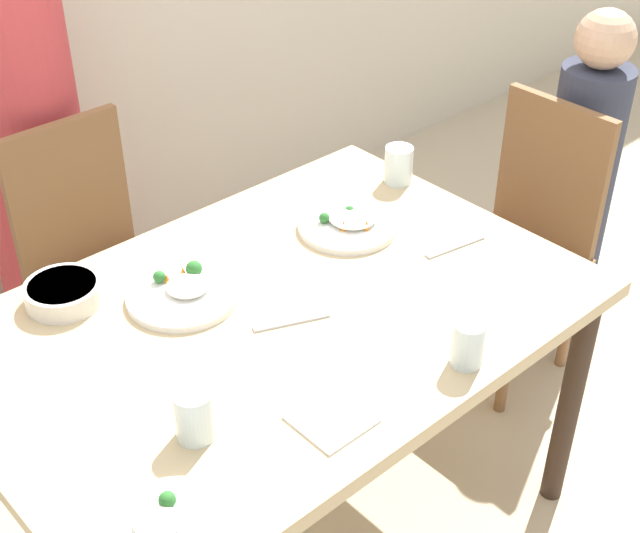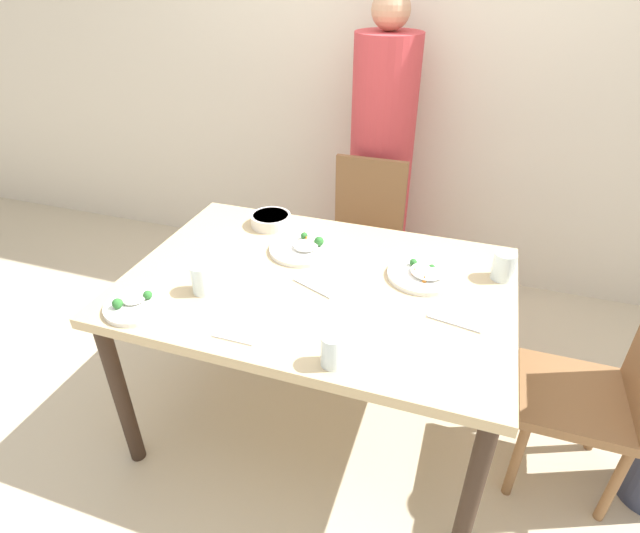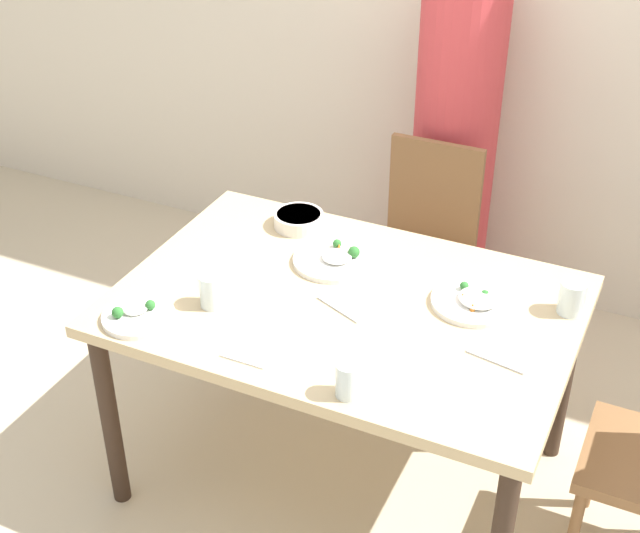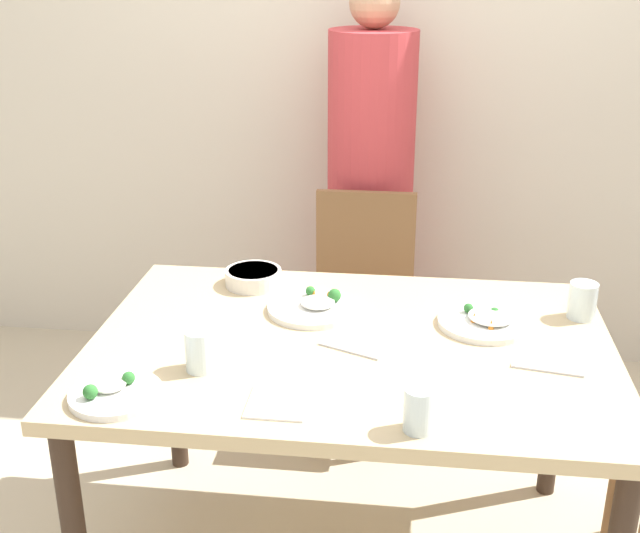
{
  "view_description": "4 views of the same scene",
  "coord_description": "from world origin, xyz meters",
  "px_view_note": "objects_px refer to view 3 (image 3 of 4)",
  "views": [
    {
      "loc": [
        -1.02,
        -1.28,
        2.01
      ],
      "look_at": [
        0.07,
        -0.08,
        0.89
      ],
      "focal_mm": 50.0,
      "sensor_mm": 36.0,
      "label": 1
    },
    {
      "loc": [
        0.5,
        -1.47,
        1.8
      ],
      "look_at": [
        -0.0,
        0.04,
        0.79
      ],
      "focal_mm": 28.0,
      "sensor_mm": 36.0,
      "label": 2
    },
    {
      "loc": [
        0.9,
        -2.13,
        2.35
      ],
      "look_at": [
        -0.07,
        -0.05,
        0.9
      ],
      "focal_mm": 50.0,
      "sensor_mm": 36.0,
      "label": 3
    },
    {
      "loc": [
        0.15,
        -1.96,
        1.76
      ],
      "look_at": [
        -0.09,
        0.03,
        0.96
      ],
      "focal_mm": 45.0,
      "sensor_mm": 36.0,
      "label": 4
    }
  ],
  "objects_px": {
    "chair_adult_spot": "(422,249)",
    "person_adult": "(454,152)",
    "plate_rice_adult": "(334,259)",
    "glass_water_tall": "(212,290)",
    "bowl_curry": "(299,219)"
  },
  "relations": [
    {
      "from": "chair_adult_spot",
      "to": "person_adult",
      "type": "bearing_deg",
      "value": 90.0
    },
    {
      "from": "plate_rice_adult",
      "to": "glass_water_tall",
      "type": "bearing_deg",
      "value": -121.93
    },
    {
      "from": "plate_rice_adult",
      "to": "bowl_curry",
      "type": "bearing_deg",
      "value": 141.69
    },
    {
      "from": "glass_water_tall",
      "to": "chair_adult_spot",
      "type": "bearing_deg",
      "value": 71.59
    },
    {
      "from": "chair_adult_spot",
      "to": "glass_water_tall",
      "type": "relative_size",
      "value": 8.26
    },
    {
      "from": "chair_adult_spot",
      "to": "person_adult",
      "type": "xyz_separation_m",
      "value": [
        -0.0,
        0.34,
        0.29
      ]
    },
    {
      "from": "chair_adult_spot",
      "to": "person_adult",
      "type": "height_order",
      "value": "person_adult"
    },
    {
      "from": "glass_water_tall",
      "to": "person_adult",
      "type": "bearing_deg",
      "value": 75.95
    },
    {
      "from": "person_adult",
      "to": "glass_water_tall",
      "type": "height_order",
      "value": "person_adult"
    },
    {
      "from": "bowl_curry",
      "to": "glass_water_tall",
      "type": "xyz_separation_m",
      "value": [
        -0.02,
        -0.56,
        0.03
      ]
    },
    {
      "from": "bowl_curry",
      "to": "glass_water_tall",
      "type": "relative_size",
      "value": 1.63
    },
    {
      "from": "bowl_curry",
      "to": "chair_adult_spot",
      "type": "bearing_deg",
      "value": 55.95
    },
    {
      "from": "bowl_curry",
      "to": "plate_rice_adult",
      "type": "xyz_separation_m",
      "value": [
        0.22,
        -0.17,
        -0.01
      ]
    },
    {
      "from": "person_adult",
      "to": "bowl_curry",
      "type": "distance_m",
      "value": 0.87
    },
    {
      "from": "bowl_curry",
      "to": "plate_rice_adult",
      "type": "height_order",
      "value": "plate_rice_adult"
    }
  ]
}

